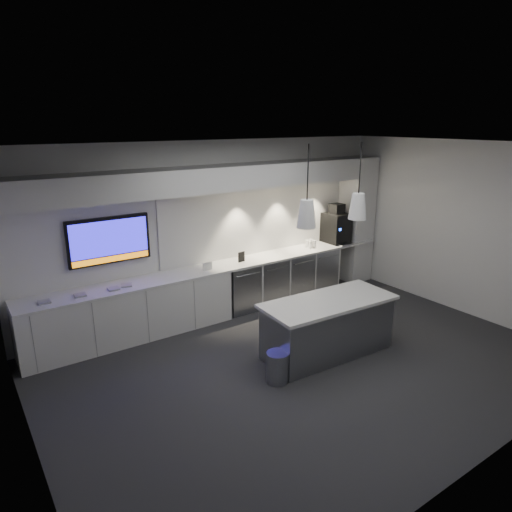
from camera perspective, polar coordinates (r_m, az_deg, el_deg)
floor at (r=6.70m, az=6.34°, el=-13.14°), size 7.00×7.00×0.00m
ceiling at (r=5.83m, az=7.30°, el=13.42°), size 7.00×7.00×0.00m
wall_back at (r=8.07m, az=-4.99°, el=3.58°), size 7.00×0.00×7.00m
wall_front at (r=4.66m, az=27.68°, el=-8.32°), size 7.00×0.00×7.00m
wall_left at (r=4.72m, az=-27.52°, el=-7.96°), size 0.00×7.00×7.00m
wall_right at (r=8.75m, az=24.34°, el=3.18°), size 0.00×7.00×7.00m
back_counter at (r=7.96m, az=-3.72°, el=-1.20°), size 6.80×0.65×0.04m
left_base_cabinets at (r=7.44m, az=-15.36°, el=-6.81°), size 3.30×0.63×0.86m
fridge_unit_a at (r=8.24m, az=-2.16°, el=-3.91°), size 0.60×0.61×0.85m
fridge_unit_b at (r=8.57m, az=1.39°, el=-3.07°), size 0.60×0.61×0.85m
fridge_unit_c at (r=8.93m, az=4.67°, el=-2.29°), size 0.60×0.61×0.85m
fridge_unit_d at (r=9.33m, az=7.68°, el=-1.56°), size 0.60×0.61×0.85m
backsplash at (r=8.68m, az=1.98°, el=4.91°), size 4.60×0.03×1.30m
soffit at (r=7.66m, az=-4.03°, el=9.74°), size 6.90×0.60×0.40m
column at (r=9.84m, az=12.38°, el=4.44°), size 0.55×0.55×2.60m
wall_tv at (r=7.29m, az=-17.87°, el=1.89°), size 1.25×0.07×0.72m
island at (r=6.80m, az=8.93°, el=-8.71°), size 2.03×0.95×0.84m
bin at (r=6.15m, az=2.70°, el=-13.70°), size 0.39×0.39×0.42m
coffee_machine at (r=9.46m, az=9.99°, el=3.65°), size 0.44×0.61×0.80m
sign_black at (r=8.07m, az=-1.83°, el=-0.10°), size 0.14×0.04×0.18m
sign_white at (r=7.66m, az=-6.08°, el=-1.27°), size 0.18×0.04×0.14m
cup_cluster at (r=9.04m, az=6.88°, el=1.52°), size 0.17×0.17×0.15m
tray_a at (r=6.95m, az=-24.96°, el=-5.23°), size 0.16×0.16×0.02m
tray_b at (r=7.00m, az=-21.11°, el=-4.59°), size 0.17×0.17×0.02m
tray_c at (r=7.10m, az=-17.39°, el=-3.92°), size 0.17×0.17×0.02m
tray_d at (r=7.20m, az=-15.88°, el=-3.51°), size 0.20×0.20×0.02m
pendant_left at (r=5.95m, az=6.34°, el=5.30°), size 0.26×0.26×1.07m
pendant_right at (r=6.60m, az=12.61°, el=6.12°), size 0.26×0.26×1.07m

